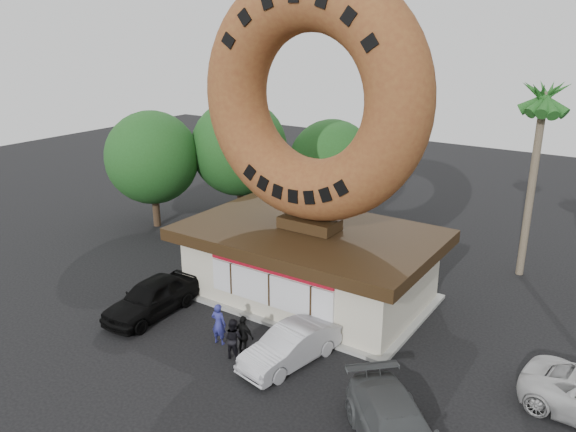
{
  "coord_description": "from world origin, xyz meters",
  "views": [
    {
      "loc": [
        12.2,
        -13.91,
        11.74
      ],
      "look_at": [
        0.2,
        4.0,
        4.49
      ],
      "focal_mm": 35.0,
      "sensor_mm": 36.0,
      "label": 1
    }
  ],
  "objects_px": {
    "car_black": "(151,297)",
    "car_grey": "(397,431)",
    "donut_shop": "(309,261)",
    "giant_donut": "(311,98)",
    "street_lamp": "(372,157)",
    "person_left": "(219,324)",
    "car_silver": "(290,346)",
    "person_center": "(233,338)",
    "person_right": "(243,336)"
  },
  "relations": [
    {
      "from": "donut_shop",
      "to": "giant_donut",
      "type": "relative_size",
      "value": 1.07
    },
    {
      "from": "donut_shop",
      "to": "person_center",
      "type": "distance_m",
      "value": 5.95
    },
    {
      "from": "street_lamp",
      "to": "person_left",
      "type": "bearing_deg",
      "value": -85.91
    },
    {
      "from": "car_black",
      "to": "person_left",
      "type": "bearing_deg",
      "value": -4.99
    },
    {
      "from": "person_left",
      "to": "car_grey",
      "type": "xyz_separation_m",
      "value": [
        8.16,
        -1.72,
        -0.11
      ]
    },
    {
      "from": "person_center",
      "to": "car_silver",
      "type": "height_order",
      "value": "person_center"
    },
    {
      "from": "donut_shop",
      "to": "car_black",
      "type": "bearing_deg",
      "value": -132.21
    },
    {
      "from": "person_left",
      "to": "car_silver",
      "type": "xyz_separation_m",
      "value": [
        3.05,
        0.43,
        -0.16
      ]
    },
    {
      "from": "street_lamp",
      "to": "person_left",
      "type": "relative_size",
      "value": 4.7
    },
    {
      "from": "person_right",
      "to": "car_silver",
      "type": "bearing_deg",
      "value": -162.55
    },
    {
      "from": "person_left",
      "to": "car_black",
      "type": "distance_m",
      "value": 3.95
    },
    {
      "from": "donut_shop",
      "to": "giant_donut",
      "type": "distance_m",
      "value": 7.25
    },
    {
      "from": "person_center",
      "to": "car_grey",
      "type": "relative_size",
      "value": 0.31
    },
    {
      "from": "giant_donut",
      "to": "person_right",
      "type": "bearing_deg",
      "value": -84.52
    },
    {
      "from": "giant_donut",
      "to": "street_lamp",
      "type": "height_order",
      "value": "giant_donut"
    },
    {
      "from": "person_center",
      "to": "car_black",
      "type": "bearing_deg",
      "value": -13.27
    },
    {
      "from": "person_center",
      "to": "donut_shop",
      "type": "bearing_deg",
      "value": -92.43
    },
    {
      "from": "street_lamp",
      "to": "car_silver",
      "type": "bearing_deg",
      "value": -74.52
    },
    {
      "from": "person_center",
      "to": "person_right",
      "type": "distance_m",
      "value": 0.44
    },
    {
      "from": "car_black",
      "to": "street_lamp",
      "type": "bearing_deg",
      "value": 77.43
    },
    {
      "from": "person_center",
      "to": "giant_donut",
      "type": "bearing_deg",
      "value": -92.43
    },
    {
      "from": "person_right",
      "to": "car_grey",
      "type": "xyz_separation_m",
      "value": [
        6.88,
        -1.64,
        -0.06
      ]
    },
    {
      "from": "street_lamp",
      "to": "person_right",
      "type": "distance_m",
      "value": 16.1
    },
    {
      "from": "donut_shop",
      "to": "car_silver",
      "type": "bearing_deg",
      "value": -65.19
    },
    {
      "from": "person_center",
      "to": "car_black",
      "type": "distance_m",
      "value": 5.07
    },
    {
      "from": "donut_shop",
      "to": "person_center",
      "type": "xyz_separation_m",
      "value": [
        0.33,
        -5.86,
        -0.97
      ]
    },
    {
      "from": "car_black",
      "to": "car_grey",
      "type": "height_order",
      "value": "car_black"
    },
    {
      "from": "giant_donut",
      "to": "donut_shop",
      "type": "bearing_deg",
      "value": -90.0
    },
    {
      "from": "donut_shop",
      "to": "person_right",
      "type": "bearing_deg",
      "value": -84.51
    },
    {
      "from": "street_lamp",
      "to": "car_grey",
      "type": "height_order",
      "value": "street_lamp"
    },
    {
      "from": "car_silver",
      "to": "car_grey",
      "type": "xyz_separation_m",
      "value": [
        5.11,
        -2.15,
        0.05
      ]
    },
    {
      "from": "donut_shop",
      "to": "person_left",
      "type": "xyz_separation_m",
      "value": [
        -0.75,
        -5.39,
        -0.92
      ]
    },
    {
      "from": "person_right",
      "to": "person_left",
      "type": "bearing_deg",
      "value": -2.24
    },
    {
      "from": "donut_shop",
      "to": "car_black",
      "type": "distance_m",
      "value": 7.07
    },
    {
      "from": "donut_shop",
      "to": "giant_donut",
      "type": "height_order",
      "value": "giant_donut"
    },
    {
      "from": "donut_shop",
      "to": "giant_donut",
      "type": "xyz_separation_m",
      "value": [
        0.0,
        0.02,
        7.25
      ]
    },
    {
      "from": "donut_shop",
      "to": "person_right",
      "type": "distance_m",
      "value": 5.58
    },
    {
      "from": "donut_shop",
      "to": "person_center",
      "type": "height_order",
      "value": "donut_shop"
    },
    {
      "from": "person_left",
      "to": "person_right",
      "type": "distance_m",
      "value": 1.28
    },
    {
      "from": "giant_donut",
      "to": "car_silver",
      "type": "height_order",
      "value": "giant_donut"
    },
    {
      "from": "donut_shop",
      "to": "car_black",
      "type": "height_order",
      "value": "donut_shop"
    },
    {
      "from": "car_black",
      "to": "car_silver",
      "type": "xyz_separation_m",
      "value": [
        7.0,
        0.22,
        -0.1
      ]
    },
    {
      "from": "donut_shop",
      "to": "person_center",
      "type": "relative_size",
      "value": 7.01
    },
    {
      "from": "giant_donut",
      "to": "person_center",
      "type": "xyz_separation_m",
      "value": [
        0.33,
        -5.88,
        -8.22
      ]
    },
    {
      "from": "donut_shop",
      "to": "car_grey",
      "type": "distance_m",
      "value": 10.32
    },
    {
      "from": "car_black",
      "to": "car_grey",
      "type": "distance_m",
      "value": 12.26
    },
    {
      "from": "street_lamp",
      "to": "person_right",
      "type": "xyz_separation_m",
      "value": [
        2.38,
        -15.49,
        -3.69
      ]
    },
    {
      "from": "car_black",
      "to": "car_silver",
      "type": "bearing_deg",
      "value": -0.16
    },
    {
      "from": "car_black",
      "to": "car_silver",
      "type": "relative_size",
      "value": 1.1
    },
    {
      "from": "donut_shop",
      "to": "person_right",
      "type": "height_order",
      "value": "donut_shop"
    }
  ]
}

